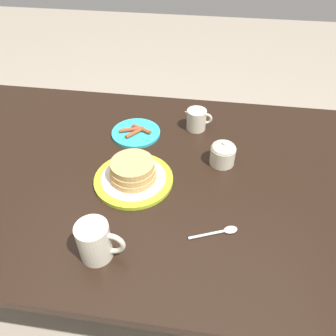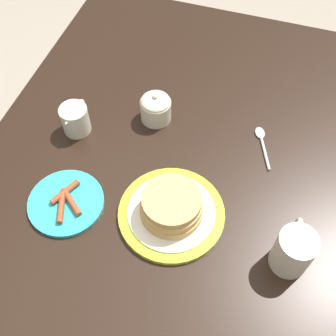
{
  "view_description": "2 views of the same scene",
  "coord_description": "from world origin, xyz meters",
  "px_view_note": "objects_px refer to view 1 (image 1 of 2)",
  "views": [
    {
      "loc": [
        0.24,
        -0.73,
        1.44
      ],
      "look_at": [
        0.13,
        -0.01,
        0.78
      ],
      "focal_mm": 35.0,
      "sensor_mm": 36.0,
      "label": 1
    },
    {
      "loc": [
        -0.38,
        -0.17,
        1.59
      ],
      "look_at": [
        0.13,
        -0.01,
        0.78
      ],
      "focal_mm": 45.0,
      "sensor_mm": 36.0,
      "label": 2
    }
  ],
  "objects_px": {
    "coffee_mug": "(96,241)",
    "creamer_pitcher": "(196,119)",
    "sugar_bowl": "(223,153)",
    "spoon": "(221,232)",
    "pancake_plate": "(133,174)",
    "side_plate_bacon": "(136,132)"
  },
  "relations": [
    {
      "from": "side_plate_bacon",
      "to": "spoon",
      "type": "height_order",
      "value": "side_plate_bacon"
    },
    {
      "from": "sugar_bowl",
      "to": "pancake_plate",
      "type": "bearing_deg",
      "value": -154.47
    },
    {
      "from": "pancake_plate",
      "to": "creamer_pitcher",
      "type": "height_order",
      "value": "creamer_pitcher"
    },
    {
      "from": "pancake_plate",
      "to": "sugar_bowl",
      "type": "bearing_deg",
      "value": 25.53
    },
    {
      "from": "pancake_plate",
      "to": "sugar_bowl",
      "type": "distance_m",
      "value": 0.29
    },
    {
      "from": "spoon",
      "to": "pancake_plate",
      "type": "bearing_deg",
      "value": 150.01
    },
    {
      "from": "creamer_pitcher",
      "to": "coffee_mug",
      "type": "bearing_deg",
      "value": -108.44
    },
    {
      "from": "pancake_plate",
      "to": "side_plate_bacon",
      "type": "distance_m",
      "value": 0.24
    },
    {
      "from": "creamer_pitcher",
      "to": "spoon",
      "type": "relative_size",
      "value": 0.81
    },
    {
      "from": "coffee_mug",
      "to": "creamer_pitcher",
      "type": "relative_size",
      "value": 1.1
    },
    {
      "from": "pancake_plate",
      "to": "coffee_mug",
      "type": "height_order",
      "value": "coffee_mug"
    },
    {
      "from": "creamer_pitcher",
      "to": "sugar_bowl",
      "type": "xyz_separation_m",
      "value": [
        0.1,
        -0.18,
        -0.0
      ]
    },
    {
      "from": "creamer_pitcher",
      "to": "sugar_bowl",
      "type": "relative_size",
      "value": 1.23
    },
    {
      "from": "side_plate_bacon",
      "to": "sugar_bowl",
      "type": "bearing_deg",
      "value": -20.01
    },
    {
      "from": "sugar_bowl",
      "to": "creamer_pitcher",
      "type": "bearing_deg",
      "value": 118.82
    },
    {
      "from": "side_plate_bacon",
      "to": "creamer_pitcher",
      "type": "height_order",
      "value": "creamer_pitcher"
    },
    {
      "from": "coffee_mug",
      "to": "sugar_bowl",
      "type": "relative_size",
      "value": 1.35
    },
    {
      "from": "pancake_plate",
      "to": "creamer_pitcher",
      "type": "distance_m",
      "value": 0.34
    },
    {
      "from": "coffee_mug",
      "to": "spoon",
      "type": "relative_size",
      "value": 0.89
    },
    {
      "from": "sugar_bowl",
      "to": "spoon",
      "type": "distance_m",
      "value": 0.28
    },
    {
      "from": "spoon",
      "to": "coffee_mug",
      "type": "bearing_deg",
      "value": -159.51
    },
    {
      "from": "pancake_plate",
      "to": "sugar_bowl",
      "type": "relative_size",
      "value": 2.81
    }
  ]
}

